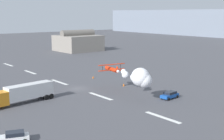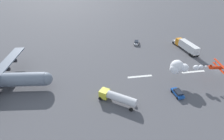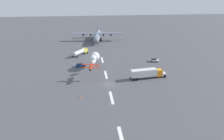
# 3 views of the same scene
# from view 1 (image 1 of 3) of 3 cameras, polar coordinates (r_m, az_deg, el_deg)

# --- Properties ---
(ground_plane) EXTENTS (440.00, 440.00, 0.00)m
(ground_plane) POSITION_cam_1_polar(r_m,az_deg,el_deg) (77.06, -6.10, -3.32)
(ground_plane) COLOR #4C4C51
(ground_plane) RESTS_ON ground
(runway_stripe_0) EXTENTS (8.00, 0.90, 0.01)m
(runway_stripe_0) POSITION_cam_1_polar(r_m,az_deg,el_deg) (117.71, -18.09, 0.90)
(runway_stripe_0) COLOR white
(runway_stripe_0) RESTS_ON ground
(runway_stripe_1) EXTENTS (8.00, 0.90, 0.01)m
(runway_stripe_1) POSITION_cam_1_polar(r_m,az_deg,el_deg) (100.92, -14.46, -0.38)
(runway_stripe_1) COLOR white
(runway_stripe_1) RESTS_ON ground
(runway_stripe_2) EXTENTS (8.00, 0.90, 0.01)m
(runway_stripe_2) POSITION_cam_1_polar(r_m,az_deg,el_deg) (84.77, -9.41, -2.16)
(runway_stripe_2) COLOR white
(runway_stripe_2) RESTS_ON ground
(runway_stripe_3) EXTENTS (8.00, 0.90, 0.01)m
(runway_stripe_3) POSITION_cam_1_polar(r_m,az_deg,el_deg) (69.69, -2.07, -4.71)
(runway_stripe_3) COLOR white
(runway_stripe_3) RESTS_ON ground
(runway_stripe_4) EXTENTS (8.00, 0.90, 0.01)m
(runway_stripe_4) POSITION_cam_1_polar(r_m,az_deg,el_deg) (56.56, 9.09, -8.38)
(runway_stripe_4) COLOR white
(runway_stripe_4) RESTS_ON ground
(stunt_biplane_red) EXTENTS (17.57, 7.51, 3.99)m
(stunt_biplane_red) POSITION_cam_1_polar(r_m,az_deg,el_deg) (65.61, 4.68, -1.24)
(stunt_biplane_red) COLOR red
(semi_truck_orange) EXTENTS (4.54, 14.24, 3.70)m
(semi_truck_orange) POSITION_cam_1_polar(r_m,az_deg,el_deg) (66.32, -15.68, -3.97)
(semi_truck_orange) COLOR silver
(semi_truck_orange) RESTS_ON ground
(followme_car_yellow) EXTENTS (3.13, 4.56, 1.52)m
(followme_car_yellow) POSITION_cam_1_polar(r_m,az_deg,el_deg) (47.49, -17.16, -11.34)
(followme_car_yellow) COLOR white
(followme_car_yellow) RESTS_ON ground
(airport_staff_sedan) EXTENTS (2.35, 4.46, 1.52)m
(airport_staff_sedan) POSITION_cam_1_polar(r_m,az_deg,el_deg) (68.67, 10.31, -4.40)
(airport_staff_sedan) COLOR #194CA5
(airport_staff_sedan) RESTS_ON ground
(hangar_building) EXTENTS (18.50, 19.06, 10.13)m
(hangar_building) POSITION_cam_1_polar(r_m,az_deg,el_deg) (155.14, -6.12, 4.97)
(hangar_building) COLOR gray
(hangar_building) RESTS_ON ground
(traffic_cone_near) EXTENTS (0.44, 0.44, 0.75)m
(traffic_cone_near) POSITION_cam_1_polar(r_m,az_deg,el_deg) (88.62, -3.40, -1.26)
(traffic_cone_near) COLOR orange
(traffic_cone_near) RESTS_ON ground
(traffic_cone_far) EXTENTS (0.44, 0.44, 0.75)m
(traffic_cone_far) POSITION_cam_1_polar(r_m,az_deg,el_deg) (79.25, 2.12, -2.62)
(traffic_cone_far) COLOR orange
(traffic_cone_far) RESTS_ON ground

